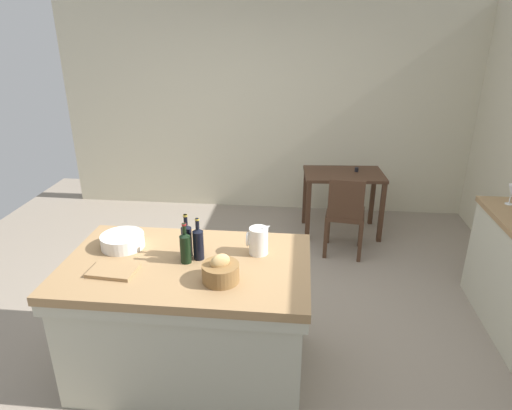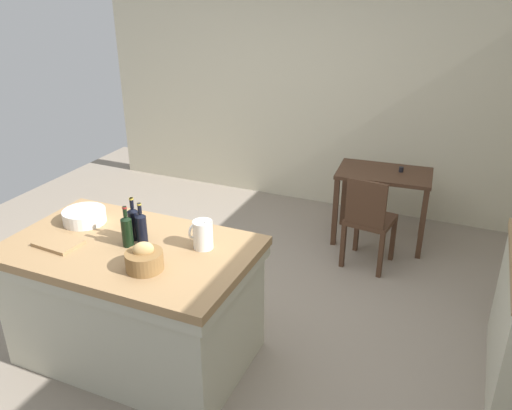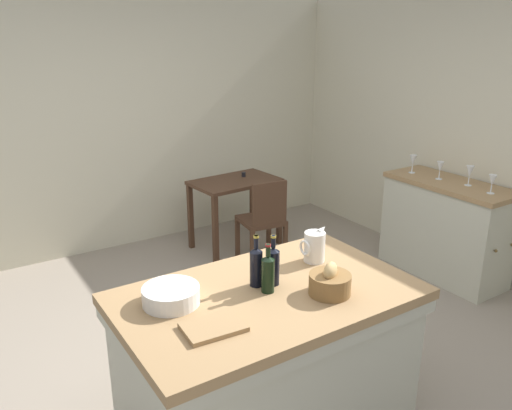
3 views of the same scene
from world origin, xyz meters
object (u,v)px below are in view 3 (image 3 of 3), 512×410
at_px(wash_bowl, 171,295).
at_px(wine_glass_middle, 440,167).
at_px(side_cabinet, 445,229).
at_px(wine_bottle_dark, 273,265).
at_px(wine_bottle_amber, 256,266).
at_px(wine_glass_left, 470,172).
at_px(wine_bottle_green, 268,273).
at_px(island_table, 267,355).
at_px(wine_glass_far_left, 492,181).
at_px(cutting_board, 213,327).
at_px(pitcher, 314,246).
at_px(writing_desk, 235,191).
at_px(wooden_chair, 264,219).
at_px(bread_basket, 330,282).
at_px(wine_glass_right, 413,161).

distance_m(wash_bowl, wine_glass_middle, 3.13).
distance_m(side_cabinet, wine_bottle_dark, 2.64).
relative_size(side_cabinet, wine_bottle_amber, 4.02).
bearing_deg(wine_glass_left, wine_bottle_green, -166.84).
xyz_separation_m(wine_bottle_amber, wine_bottle_green, (0.01, -0.10, -0.01)).
relative_size(island_table, wash_bowl, 5.43).
distance_m(wine_bottle_amber, wine_glass_far_left, 2.57).
height_order(wine_bottle_green, wine_glass_middle, wine_bottle_green).
relative_size(wash_bowl, cutting_board, 1.04).
bearing_deg(wine_glass_middle, pitcher, -161.05).
bearing_deg(writing_desk, wine_bottle_dark, -116.04).
xyz_separation_m(pitcher, wine_bottle_green, (-0.46, -0.17, 0.02)).
relative_size(wooden_chair, cutting_board, 3.09).
height_order(island_table, pitcher, pitcher).
height_order(bread_basket, wine_glass_left, wine_glass_left).
bearing_deg(wine_glass_far_left, wine_glass_left, 79.50).
relative_size(pitcher, wine_glass_left, 1.28).
height_order(wooden_chair, wine_glass_middle, wine_glass_middle).
bearing_deg(cutting_board, wash_bowl, 101.07).
distance_m(cutting_board, wine_glass_left, 3.13).
height_order(bread_basket, wine_bottle_dark, wine_bottle_dark).
bearing_deg(wine_glass_far_left, wine_glass_right, 92.52).
distance_m(wine_bottle_dark, wine_glass_right, 2.68).
xyz_separation_m(wooden_chair, wine_glass_far_left, (1.32, -1.51, 0.55)).
distance_m(bread_basket, wine_glass_far_left, 2.34).
bearing_deg(wine_glass_middle, wooden_chair, 143.45).
xyz_separation_m(side_cabinet, wooden_chair, (-1.34, 1.10, 0.02)).
distance_m(wine_bottle_green, wine_glass_middle, 2.69).
bearing_deg(wine_glass_middle, bread_basket, -154.41).
xyz_separation_m(pitcher, wine_bottle_dark, (-0.39, -0.12, 0.02)).
relative_size(wooden_chair, wine_glass_middle, 5.35).
bearing_deg(pitcher, writing_desk, 71.16).
bearing_deg(pitcher, side_cabinet, 15.69).
distance_m(wine_bottle_green, wine_glass_left, 2.66).
bearing_deg(wine_bottle_amber, wine_glass_middle, 17.18).
height_order(wooden_chair, wine_bottle_amber, wine_bottle_amber).
xyz_separation_m(side_cabinet, cutting_board, (-2.99, -0.93, 0.44)).
xyz_separation_m(wash_bowl, wine_glass_middle, (3.04, 0.72, 0.11)).
xyz_separation_m(writing_desk, wine_glass_left, (1.36, -1.83, 0.42)).
height_order(wooden_chair, cutting_board, cutting_board).
bearing_deg(side_cabinet, wooden_chair, 140.46).
xyz_separation_m(wine_bottle_amber, wine_glass_right, (2.52, 1.08, 0.04)).
height_order(pitcher, wine_glass_far_left, pitcher).
height_order(writing_desk, wine_bottle_green, wine_bottle_green).
bearing_deg(wine_glass_far_left, wine_glass_middle, 90.20).
height_order(side_cabinet, wine_glass_far_left, wine_glass_far_left).
xyz_separation_m(wooden_chair, wine_glass_left, (1.37, -1.26, 0.56)).
bearing_deg(wine_glass_right, cutting_board, -155.31).
bearing_deg(cutting_board, side_cabinet, 17.32).
bearing_deg(island_table, wine_glass_middle, 19.21).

